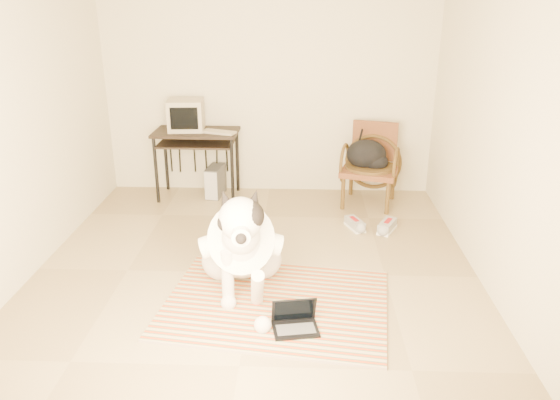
# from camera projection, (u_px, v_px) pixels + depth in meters

# --- Properties ---
(floor) EXTENTS (4.50, 4.50, 0.00)m
(floor) POSITION_uv_depth(u_px,v_px,m) (255.00, 273.00, 4.95)
(floor) COLOR tan
(floor) RESTS_ON ground
(wall_back) EXTENTS (4.50, 0.00, 4.50)m
(wall_back) POSITION_uv_depth(u_px,v_px,m) (269.00, 83.00, 6.56)
(wall_back) COLOR beige
(wall_back) RESTS_ON floor
(wall_front) EXTENTS (4.50, 0.00, 4.50)m
(wall_front) POSITION_uv_depth(u_px,v_px,m) (207.00, 249.00, 2.37)
(wall_front) COLOR beige
(wall_front) RESTS_ON floor
(wall_left) EXTENTS (0.00, 4.50, 4.50)m
(wall_left) POSITION_uv_depth(u_px,v_px,m) (13.00, 125.00, 4.54)
(wall_left) COLOR beige
(wall_left) RESTS_ON floor
(wall_right) EXTENTS (0.00, 4.50, 4.50)m
(wall_right) POSITION_uv_depth(u_px,v_px,m) (500.00, 129.00, 4.39)
(wall_right) COLOR beige
(wall_right) RESTS_ON floor
(rug) EXTENTS (1.95, 1.60, 0.02)m
(rug) POSITION_uv_depth(u_px,v_px,m) (276.00, 303.00, 4.45)
(rug) COLOR #CA4519
(rug) RESTS_ON floor
(dog) EXTENTS (0.70, 1.43, 1.06)m
(dog) POSITION_uv_depth(u_px,v_px,m) (242.00, 246.00, 4.52)
(dog) COLOR white
(dog) RESTS_ON rug
(laptop) EXTENTS (0.37, 0.30, 0.24)m
(laptop) POSITION_uv_depth(u_px,v_px,m) (295.00, 321.00, 4.09)
(laptop) COLOR black
(laptop) RESTS_ON rug
(computer_desk) EXTENTS (1.01, 0.57, 0.83)m
(computer_desk) POSITION_uv_depth(u_px,v_px,m) (196.00, 141.00, 6.52)
(computer_desk) COLOR black
(computer_desk) RESTS_ON floor
(crt_monitor) EXTENTS (0.43, 0.42, 0.36)m
(crt_monitor) POSITION_uv_depth(u_px,v_px,m) (186.00, 115.00, 6.47)
(crt_monitor) COLOR tan
(crt_monitor) RESTS_ON computer_desk
(desk_keyboard) EXTENTS (0.42, 0.27, 0.03)m
(desk_keyboard) POSITION_uv_depth(u_px,v_px,m) (219.00, 132.00, 6.39)
(desk_keyboard) COLOR tan
(desk_keyboard) RESTS_ON computer_desk
(pc_tower) EXTENTS (0.22, 0.41, 0.37)m
(pc_tower) POSITION_uv_depth(u_px,v_px,m) (215.00, 181.00, 6.76)
(pc_tower) COLOR #4B4B4E
(pc_tower) RESTS_ON floor
(rattan_chair) EXTENTS (0.76, 0.74, 0.94)m
(rattan_chair) POSITION_uv_depth(u_px,v_px,m) (371.00, 165.00, 6.43)
(rattan_chair) COLOR brown
(rattan_chair) RESTS_ON floor
(backpack) EXTENTS (0.49, 0.38, 0.34)m
(backpack) POSITION_uv_depth(u_px,v_px,m) (368.00, 156.00, 6.36)
(backpack) COLOR black
(backpack) RESTS_ON rattan_chair
(sneaker_left) EXTENTS (0.22, 0.32, 0.10)m
(sneaker_left) POSITION_uv_depth(u_px,v_px,m) (355.00, 224.00, 5.86)
(sneaker_left) COLOR white
(sneaker_left) RESTS_ON floor
(sneaker_right) EXTENTS (0.25, 0.34, 0.11)m
(sneaker_right) POSITION_uv_depth(u_px,v_px,m) (387.00, 226.00, 5.80)
(sneaker_right) COLOR white
(sneaker_right) RESTS_ON floor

